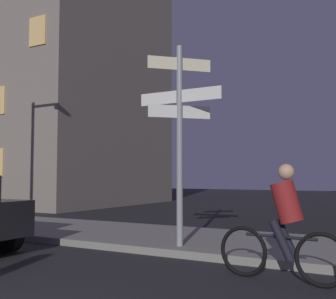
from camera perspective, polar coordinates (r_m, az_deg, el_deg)
name	(u,v)px	position (r m, az deg, el deg)	size (l,w,h in m)	color
sidewalk_kerb	(206,241)	(8.98, 5.26, -12.41)	(40.00, 3.14, 0.14)	gray
signpost	(180,125)	(7.91, 1.59, 3.31)	(1.72, 0.91, 3.79)	gray
cyclist	(284,227)	(6.00, 15.54, -10.17)	(1.82, 0.36, 1.61)	black
building_left_block	(41,79)	(24.45, -16.98, 9.21)	(11.53, 9.22, 13.61)	slate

